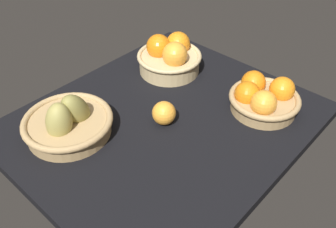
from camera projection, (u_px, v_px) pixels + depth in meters
market_tray at (164, 123)px, 109.24cm from camera, size 84.00×72.00×3.00cm
basket_near_right_pears at (68, 123)px, 101.12cm from camera, size 25.02×25.02×14.45cm
basket_far_left at (263, 98)px, 109.37cm from camera, size 21.13×21.13×10.05cm
basket_near_left at (170, 57)px, 125.52cm from camera, size 21.95×21.95×12.68cm
loose_orange_front_gap at (164, 113)px, 104.95cm from camera, size 6.90×6.90×6.90cm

